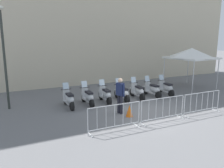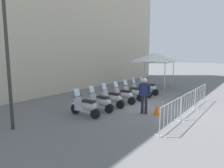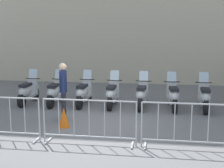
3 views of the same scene
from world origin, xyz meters
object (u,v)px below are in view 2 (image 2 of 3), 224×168
Objects in this scene: motorcycle_1 at (100,102)px; motorcycle_5 at (141,90)px; barrier_segment_2 at (201,95)px; canopy_tent at (154,58)px; motorcycle_4 at (133,93)px; motorcycle_6 at (148,88)px; street_lamp at (7,46)px; motorcycle_0 at (86,107)px; officer_near_row_end at (144,94)px; traffic_cone at (157,109)px; motorcycle_2 at (112,99)px; motorcycle_3 at (124,96)px; barrier_segment_0 at (171,115)px; barrier_segment_1 at (189,103)px.

motorcycle_5 is at bearing -6.31° from motorcycle_1.
canopy_tent is (4.24, 4.23, 1.99)m from barrier_segment_2.
barrier_segment_2 is (-0.16, -3.67, 0.07)m from motorcycle_5.
motorcycle_6 is (2.09, -0.25, 0.00)m from motorcycle_4.
motorcycle_6 is 9.59m from street_lamp.
motorcycle_0 is 2.82m from officer_near_row_end.
traffic_cone is at bearing 154.73° from barrier_segment_2.
motorcycle_0 is 0.34× the size of street_lamp.
street_lamp is (-7.94, 1.99, 2.67)m from motorcycle_5.
motorcycle_2 is 3.13× the size of traffic_cone.
street_lamp is (-2.71, 1.44, 2.67)m from motorcycle_0.
motorcycle_4 is at bearing -5.79° from motorcycle_0.
motorcycle_1 is at bearing 107.95° from traffic_cone.
barrier_segment_2 is (0.90, -3.80, 0.07)m from motorcycle_4.
motorcycle_0 is 3.33m from traffic_cone.
motorcycle_3 is at bearing -176.96° from canopy_tent.
street_lamp is at bearing 163.22° from motorcycle_3.
canopy_tent reaches higher than motorcycle_4.
officer_near_row_end is (1.32, 1.63, 0.45)m from barrier_segment_0.
motorcycle_3 is 1.00× the size of motorcycle_5.
street_lamp is (-6.88, 1.86, 2.67)m from motorcycle_4.
motorcycle_1 is 0.78× the size of barrier_segment_1.
motorcycle_1 is 0.78× the size of barrier_segment_2.
motorcycle_0 is 2.10m from motorcycle_2.
motorcycle_0 is 6.60m from barrier_segment_2.
motorcycle_0 is 1.00× the size of officer_near_row_end.
canopy_tent is (8.27, 0.10, 2.06)m from motorcycle_1.
motorcycle_4 is 0.59× the size of canopy_tent.
traffic_cone is at bearing 124.36° from barrier_segment_1.
motorcycle_0 reaches higher than traffic_cone.
barrier_segment_2 is 0.44× the size of street_lamp.
motorcycle_4 reaches higher than traffic_cone.
officer_near_row_end is 0.93m from traffic_cone.
motorcycle_4 is 0.99× the size of officer_near_row_end.
motorcycle_6 is at bearing -6.40° from motorcycle_3.
motorcycle_0 is 1.00× the size of motorcycle_4.
motorcycle_3 is 0.77× the size of barrier_segment_1.
motorcycle_0 is 4.20m from motorcycle_4.
barrier_segment_2 is (1.94, -3.90, 0.07)m from motorcycle_3.
barrier_segment_0 is 1.00× the size of barrier_segment_2.
traffic_cone is (0.85, -2.63, -0.18)m from motorcycle_1.
officer_near_row_end is at bearing -99.07° from motorcycle_2.
motorcycle_0 is 1.00× the size of motorcycle_2.
motorcycle_4 and motorcycle_6 have the same top height.
officer_near_row_end is 0.59× the size of canopy_tent.
motorcycle_1 is 2.77m from traffic_cone.
barrier_segment_0 is at bearing -99.17° from motorcycle_1.
street_lamp is at bearing 141.53° from officer_near_row_end.
officer_near_row_end reaches higher than motorcycle_6.
barrier_segment_1 is at bearing -55.64° from traffic_cone.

